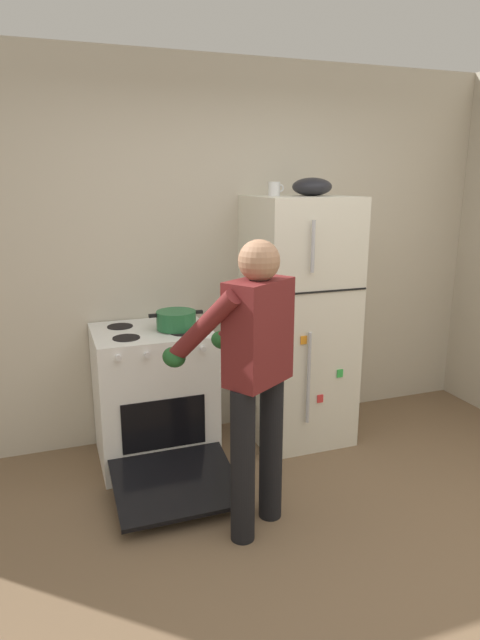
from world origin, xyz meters
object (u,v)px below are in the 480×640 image
mixing_bowl (312,187)px  refrigerator (298,321)px  stove_range (154,397)px  coffee_mug (275,189)px  red_pot (176,320)px  person_cook (252,363)px

mixing_bowl → refrigerator: bearing=-179.8°
stove_range → coffee_mug: 1.63m
refrigerator → coffee_mug: 0.95m
red_pot → refrigerator: bearing=3.1°
person_cook → red_pot: (-0.19, 0.90, 0.03)m
refrigerator → coffee_mug: bearing=164.2°
coffee_mug → mixing_bowl: bearing=-11.0°
coffee_mug → person_cook: bearing=-118.4°
stove_range → mixing_bowl: bearing=0.9°
person_cook → red_pot: 0.92m
stove_range → red_pot: bearing=-11.3°
red_pot → mixing_bowl: 1.30m
refrigerator → stove_range: bearing=-179.1°
refrigerator → person_cook: size_ratio=1.11×
stove_range → person_cook: bearing=-69.3°
refrigerator → stove_range: (-1.07, -0.02, -0.43)m
stove_range → red_pot: 0.56m
refrigerator → person_cook: 1.19m
red_pot → coffee_mug: coffee_mug is taller
stove_range → person_cook: (0.35, -0.93, 0.51)m
stove_range → coffee_mug: coffee_mug is taller
person_cook → stove_range: bearing=110.7°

